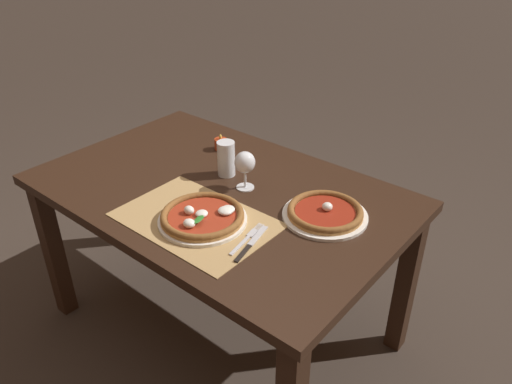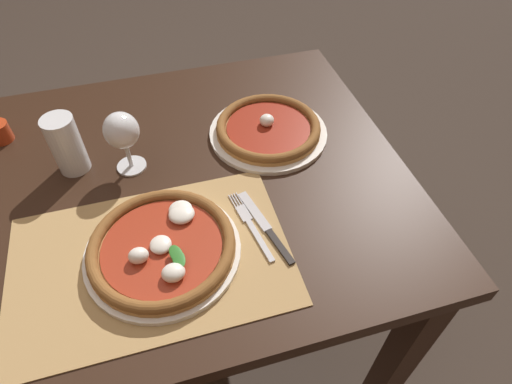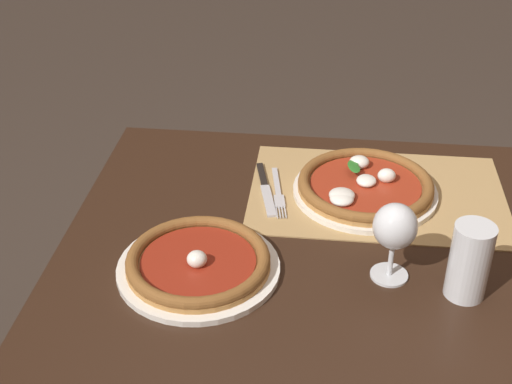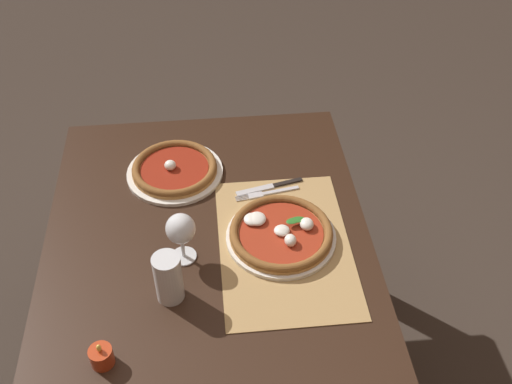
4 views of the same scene
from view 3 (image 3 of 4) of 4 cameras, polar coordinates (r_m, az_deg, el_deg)
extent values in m
cube|color=black|center=(1.42, 13.57, -5.66)|extent=(1.44, 0.92, 0.04)
cube|color=black|center=(2.00, -8.03, -5.71)|extent=(0.07, 0.07, 0.70)
cube|color=#A88451|center=(1.57, 9.65, -0.11)|extent=(0.55, 0.36, 0.00)
cylinder|color=silver|center=(1.56, 8.70, 0.04)|extent=(0.31, 0.31, 0.01)
cylinder|color=#B77F42|center=(1.56, 8.73, 0.38)|extent=(0.29, 0.29, 0.01)
torus|color=brown|center=(1.55, 8.76, 0.69)|extent=(0.29, 0.29, 0.02)
cylinder|color=maroon|center=(1.55, 8.75, 0.58)|extent=(0.24, 0.24, 0.00)
ellipsoid|color=silver|center=(1.55, 8.82, 0.89)|extent=(0.04, 0.04, 0.02)
ellipsoid|color=silver|center=(1.61, 8.26, 2.39)|extent=(0.04, 0.04, 0.03)
ellipsoid|color=silver|center=(1.48, 6.88, -0.55)|extent=(0.05, 0.05, 0.02)
ellipsoid|color=silver|center=(1.49, 6.88, -0.25)|extent=(0.05, 0.05, 0.02)
ellipsoid|color=silver|center=(1.57, 10.41, 1.30)|extent=(0.04, 0.03, 0.03)
ellipsoid|color=#286B23|center=(1.57, 7.87, 1.93)|extent=(0.03, 0.05, 0.00)
ellipsoid|color=#286B23|center=(1.59, 7.77, 2.17)|extent=(0.03, 0.05, 0.00)
cylinder|color=silver|center=(1.34, -4.61, -6.10)|extent=(0.30, 0.30, 0.01)
cylinder|color=#B77F42|center=(1.33, -4.63, -5.73)|extent=(0.27, 0.27, 0.01)
torus|color=brown|center=(1.32, -4.65, -5.40)|extent=(0.27, 0.27, 0.02)
cylinder|color=maroon|center=(1.33, -4.65, -5.51)|extent=(0.22, 0.22, 0.00)
ellipsoid|color=silver|center=(1.31, -4.75, -5.36)|extent=(0.04, 0.04, 0.03)
cylinder|color=silver|center=(1.34, 10.59, -6.54)|extent=(0.07, 0.07, 0.00)
cylinder|color=silver|center=(1.32, 10.74, -5.36)|extent=(0.01, 0.01, 0.06)
ellipsoid|color=silver|center=(1.28, 11.08, -2.70)|extent=(0.08, 0.08, 0.08)
ellipsoid|color=#AD5B14|center=(1.29, 11.03, -3.07)|extent=(0.07, 0.07, 0.05)
cylinder|color=silver|center=(1.29, 16.72, -5.33)|extent=(0.07, 0.07, 0.15)
cylinder|color=black|center=(1.30, 16.62, -5.83)|extent=(0.07, 0.07, 0.12)
cylinder|color=silver|center=(1.26, 17.08, -3.48)|extent=(0.07, 0.07, 0.02)
cube|color=#B7B7BC|center=(1.59, 1.64, 0.83)|extent=(0.03, 0.12, 0.00)
cube|color=#B7B7BC|center=(1.52, 1.89, -0.75)|extent=(0.03, 0.05, 0.00)
cylinder|color=#B7B7BC|center=(1.48, 1.68, -1.66)|extent=(0.01, 0.04, 0.00)
cylinder|color=#B7B7BC|center=(1.48, 1.91, -1.65)|extent=(0.01, 0.04, 0.00)
cylinder|color=#B7B7BC|center=(1.48, 2.14, -1.65)|extent=(0.01, 0.04, 0.00)
cylinder|color=#B7B7BC|center=(1.48, 2.38, -1.64)|extent=(0.01, 0.04, 0.00)
cube|color=black|center=(1.61, 0.49, 1.38)|extent=(0.04, 0.10, 0.01)
cube|color=#B7B7BC|center=(1.52, 1.00, -0.69)|extent=(0.05, 0.12, 0.00)
camera|label=1|loc=(2.52, -19.98, 34.23)|focal=35.00mm
camera|label=2|loc=(1.85, 8.87, 28.54)|focal=30.00mm
camera|label=4|loc=(1.73, 65.47, 30.84)|focal=42.00mm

